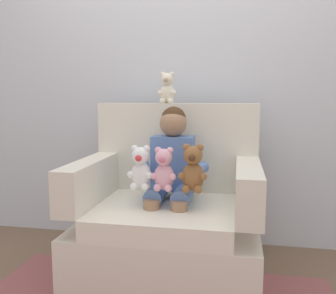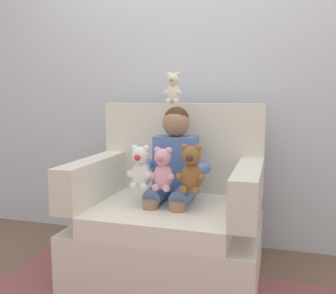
# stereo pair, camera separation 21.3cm
# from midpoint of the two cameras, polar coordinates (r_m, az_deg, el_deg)

# --- Properties ---
(ground_plane) EXTENTS (8.00, 8.00, 0.00)m
(ground_plane) POSITION_cam_midpoint_polar(r_m,az_deg,el_deg) (2.42, 2.72, -19.24)
(ground_plane) COLOR brown
(back_wall) EXTENTS (6.00, 0.10, 2.60)m
(back_wall) POSITION_cam_midpoint_polar(r_m,az_deg,el_deg) (2.80, 6.14, 11.80)
(back_wall) COLOR silver
(back_wall) RESTS_ON ground
(armchair) EXTENTS (1.09, 0.84, 1.06)m
(armchair) POSITION_cam_midpoint_polar(r_m,az_deg,el_deg) (2.33, 3.04, -11.19)
(armchair) COLOR silver
(armchair) RESTS_ON ground
(seated_child) EXTENTS (0.45, 0.39, 0.82)m
(seated_child) POSITION_cam_midpoint_polar(r_m,az_deg,el_deg) (2.26, 3.50, -3.15)
(seated_child) COLOR #597AB7
(seated_child) RESTS_ON armchair
(plush_pink) EXTENTS (0.15, 0.12, 0.25)m
(plush_pink) POSITION_cam_midpoint_polar(r_m,az_deg,el_deg) (2.09, 2.13, -3.62)
(plush_pink) COLOR #EAA8BC
(plush_pink) RESTS_ON armchair
(plush_white) EXTENTS (0.15, 0.12, 0.26)m
(plush_white) POSITION_cam_midpoint_polar(r_m,az_deg,el_deg) (2.13, -1.44, -3.32)
(plush_white) COLOR white
(plush_white) RESTS_ON armchair
(plush_brown) EXTENTS (0.16, 0.13, 0.27)m
(plush_brown) POSITION_cam_midpoint_polar(r_m,az_deg,el_deg) (2.06, 6.61, -3.57)
(plush_brown) COLOR brown
(plush_brown) RESTS_ON armchair
(plush_cream_on_backrest) EXTENTS (0.13, 0.10, 0.21)m
(plush_cream_on_backrest) POSITION_cam_midpoint_polar(r_m,az_deg,el_deg) (2.51, 3.27, 9.01)
(plush_cream_on_backrest) COLOR silver
(plush_cream_on_backrest) RESTS_ON armchair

